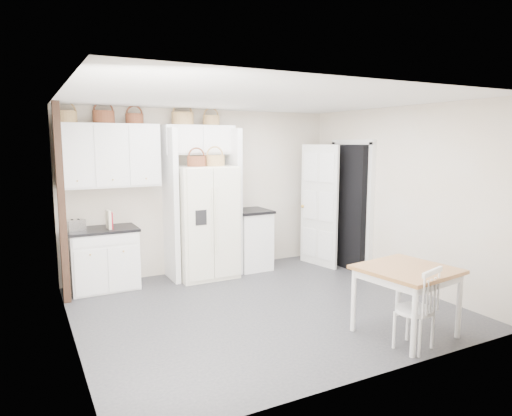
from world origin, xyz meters
TOP-DOWN VIEW (x-y plane):
  - floor at (0.00, 0.00)m, footprint 4.50×4.50m
  - ceiling at (0.00, 0.00)m, footprint 4.50×4.50m
  - wall_back at (0.00, 2.00)m, footprint 4.50×0.00m
  - wall_left at (-2.25, 0.00)m, footprint 0.00×4.00m
  - wall_right at (2.25, 0.00)m, footprint 0.00×4.00m
  - refrigerator at (-0.15, 1.61)m, footprint 0.90×0.72m
  - base_cab_left at (-1.66, 1.70)m, footprint 0.91×0.58m
  - base_cab_right at (0.69, 1.70)m, footprint 0.54×0.64m
  - dining_table at (0.98, -1.45)m, footprint 1.02×1.02m
  - windsor_chair at (0.80, -1.75)m, footprint 0.49×0.46m
  - counter_left at (-1.66, 1.70)m, footprint 0.95×0.61m
  - counter_right at (0.69, 1.70)m, footprint 0.58×0.69m
  - toaster at (-2.02, 1.63)m, footprint 0.27×0.21m
  - cookbook_red at (-1.54, 1.62)m, footprint 0.06×0.16m
  - cookbook_cream at (-1.58, 1.62)m, footprint 0.05×0.18m
  - basket_upper_a at (-2.04, 1.83)m, footprint 0.28×0.28m
  - basket_upper_b at (-1.55, 1.83)m, footprint 0.30×0.30m
  - basket_upper_c at (-1.12, 1.83)m, footprint 0.26×0.26m
  - basket_bridge_a at (-0.40, 1.83)m, footprint 0.33×0.33m
  - basket_bridge_b at (0.07, 1.83)m, footprint 0.27×0.27m
  - basket_fridge_a at (-0.30, 1.51)m, footprint 0.28×0.28m
  - basket_fridge_b at (-0.01, 1.51)m, footprint 0.30×0.30m
  - upper_cabinet at (-1.50, 1.83)m, footprint 1.40×0.34m
  - bridge_cabinet at (-0.15, 1.83)m, footprint 1.12×0.34m
  - fridge_panel_left at (-0.66, 1.70)m, footprint 0.08×0.60m
  - fridge_panel_right at (0.36, 1.70)m, footprint 0.08×0.60m
  - trim_post at (-2.20, 1.35)m, footprint 0.09×0.09m
  - doorway_void at (2.16, 1.00)m, footprint 0.18×0.85m
  - door_slab at (1.80, 1.33)m, footprint 0.21×0.79m

SIDE VIEW (x-z plane):
  - floor at x=0.00m, z-range 0.00..0.00m
  - dining_table at x=0.98m, z-range 0.00..0.75m
  - windsor_chair at x=0.80m, z-range 0.00..0.82m
  - base_cab_left at x=-1.66m, z-range 0.00..0.84m
  - base_cab_right at x=0.69m, z-range 0.00..0.95m
  - counter_left at x=-1.66m, z-range 0.84..0.88m
  - refrigerator at x=-0.15m, z-range 0.00..1.73m
  - toaster at x=-2.02m, z-range 0.88..1.05m
  - counter_right at x=0.69m, z-range 0.95..0.99m
  - cookbook_red at x=-1.54m, z-range 0.88..1.11m
  - cookbook_cream at x=-1.58m, z-range 0.88..1.14m
  - doorway_void at x=2.16m, z-range 0.00..2.05m
  - door_slab at x=1.80m, z-range 0.00..2.05m
  - fridge_panel_left at x=-0.66m, z-range 0.00..2.30m
  - fridge_panel_right at x=0.36m, z-range 0.00..2.30m
  - wall_back at x=0.00m, z-range -0.95..3.55m
  - wall_left at x=-2.25m, z-range -0.70..3.30m
  - wall_right at x=2.25m, z-range -0.70..3.30m
  - trim_post at x=-2.20m, z-range 0.00..2.60m
  - basket_fridge_a at x=-0.30m, z-range 1.73..1.88m
  - basket_fridge_b at x=-0.01m, z-range 1.73..1.89m
  - upper_cabinet at x=-1.50m, z-range 1.45..2.35m
  - bridge_cabinet at x=-0.15m, z-range 1.90..2.35m
  - basket_upper_c at x=-1.12m, z-range 2.35..2.50m
  - basket_bridge_b at x=0.07m, z-range 2.35..2.50m
  - basket_upper_a at x=-2.04m, z-range 2.35..2.51m
  - basket_upper_b at x=-1.55m, z-range 2.35..2.53m
  - basket_bridge_a at x=-0.40m, z-range 2.35..2.54m
  - ceiling at x=0.00m, z-range 2.60..2.60m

